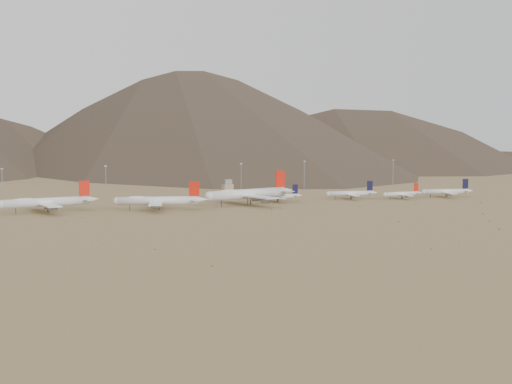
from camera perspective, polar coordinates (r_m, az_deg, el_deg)
name	(u,v)px	position (r m, az deg, el deg)	size (l,w,h in m)	color
ground	(248,210)	(479.72, -0.61, -1.43)	(3000.00, 3000.00, 0.00)	#A18653
mountain_ridge	(61,77)	(1356.83, -15.33, 8.88)	(4400.00, 1000.00, 300.00)	#4D3E2E
widebody_west	(47,202)	(483.43, -16.40, -0.77)	(66.14, 51.50, 19.74)	white
widebody_centre	(158,200)	(481.16, -7.84, -0.68)	(61.89, 49.04, 18.92)	white
widebody_east	(248,194)	(510.53, -0.64, -0.13)	(77.26, 60.98, 23.46)	white
narrowbody_a	(278,196)	(531.96, 1.77, -0.35)	(38.56, 27.75, 12.72)	white
narrowbody_b	(351,193)	(557.38, 7.65, -0.11)	(42.22, 30.79, 14.03)	white
narrowbody_c	(402,194)	(566.28, 11.63, -0.14)	(37.19, 26.68, 12.26)	white
narrowbody_d	(447,191)	(587.59, 15.03, 0.04)	(43.72, 32.04, 14.60)	white
control_tower	(228,187)	(601.36, -2.29, 0.37)	(8.00, 8.00, 12.00)	tan
mast_far_west	(2,184)	(555.39, -19.63, 0.63)	(2.00, 0.60, 25.70)	gray
mast_west	(106,180)	(574.16, -11.92, 0.94)	(2.00, 0.60, 25.70)	gray
mast_centre	(241,177)	(598.98, -1.20, 1.21)	(2.00, 0.60, 25.70)	gray
mast_east	(304,174)	(646.65, 3.88, 1.48)	(2.00, 0.60, 25.70)	gray
mast_far_east	(393,172)	(686.09, 10.91, 1.60)	(2.00, 0.60, 25.70)	gray
desert_scrub	(370,220)	(427.24, 9.07, -2.23)	(435.32, 179.64, 0.96)	olive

